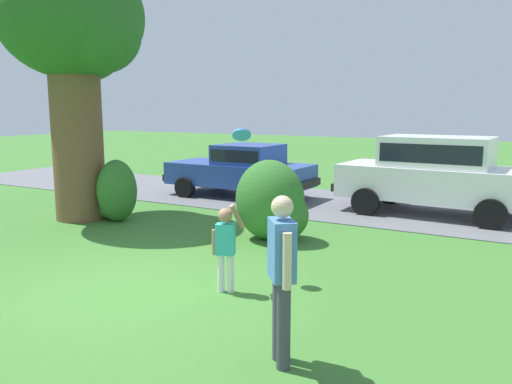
{
  "coord_description": "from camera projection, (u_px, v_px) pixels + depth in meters",
  "views": [
    {
      "loc": [
        5.05,
        -4.96,
        2.56
      ],
      "look_at": [
        0.65,
        2.78,
        1.1
      ],
      "focal_mm": 35.43,
      "sensor_mm": 36.0,
      "label": 1
    }
  ],
  "objects": [
    {
      "name": "parked_suv",
      "position": [
        436.0,
        171.0,
        12.19
      ],
      "size": [
        4.77,
        2.25,
        1.92
      ],
      "color": "white",
      "rests_on": "ground"
    },
    {
      "name": "shrub_centre_left",
      "position": [
        273.0,
        205.0,
        9.93
      ],
      "size": [
        1.47,
        1.2,
        1.59
      ],
      "color": "#33702B",
      "rests_on": "ground"
    },
    {
      "name": "frisbee",
      "position": [
        242.0,
        135.0,
        7.43
      ],
      "size": [
        0.32,
        0.25,
        0.27
      ],
      "color": "#337FDB"
    },
    {
      "name": "parked_sedan",
      "position": [
        242.0,
        169.0,
        14.75
      ],
      "size": [
        4.41,
        2.12,
        1.56
      ],
      "color": "#28429E",
      "rests_on": "ground"
    },
    {
      "name": "ground_plane",
      "position": [
        119.0,
        293.0,
        7.14
      ],
      "size": [
        80.0,
        80.0,
        0.0
      ],
      "primitive_type": "plane",
      "color": "#3D752D"
    },
    {
      "name": "shrub_near_tree",
      "position": [
        116.0,
        193.0,
        11.62
      ],
      "size": [
        1.11,
        0.88,
        1.43
      ],
      "color": "#33702B",
      "rests_on": "ground"
    },
    {
      "name": "child_thrower",
      "position": [
        226.0,
        243.0,
        7.06
      ],
      "size": [
        0.39,
        0.37,
        1.29
      ],
      "color": "white",
      "rests_on": "ground"
    },
    {
      "name": "driveway_strip",
      "position": [
        326.0,
        203.0,
        13.84
      ],
      "size": [
        28.0,
        4.4,
        0.02
      ],
      "primitive_type": "cube",
      "color": "slate",
      "rests_on": "ground"
    },
    {
      "name": "adult_onlooker",
      "position": [
        282.0,
        271.0,
        4.99
      ],
      "size": [
        0.4,
        0.43,
        1.74
      ],
      "color": "#3F3F4C",
      "rests_on": "ground"
    },
    {
      "name": "oak_tree_large",
      "position": [
        77.0,
        35.0,
        11.41
      ],
      "size": [
        3.41,
        3.39,
        6.0
      ],
      "color": "brown",
      "rests_on": "ground"
    }
  ]
}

